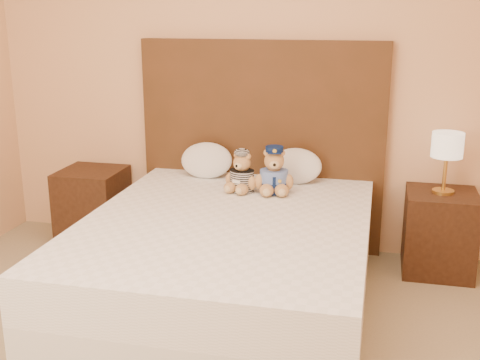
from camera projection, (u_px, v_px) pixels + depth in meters
name	position (u px, v px, depth m)	size (l,w,h in m)	color
bed	(227.00, 262.00, 3.51)	(1.60, 2.00, 0.55)	white
headboard	(261.00, 146.00, 4.33)	(1.75, 0.08, 1.50)	#4E2D17
nightstand_left	(93.00, 205.00, 4.54)	(0.45, 0.45, 0.55)	#3D2213
nightstand_right	(439.00, 232.00, 3.99)	(0.45, 0.45, 0.55)	#3D2213
lamp	(447.00, 148.00, 3.83)	(0.20, 0.20, 0.40)	gold
teddy_police	(274.00, 170.00, 3.87)	(0.26, 0.25, 0.31)	#A77241
teddy_prisoner	(242.00, 172.00, 3.91)	(0.24, 0.23, 0.26)	#A77241
pillow_left	(206.00, 159.00, 4.26)	(0.37, 0.24, 0.26)	white
pillow_right	(296.00, 164.00, 4.12)	(0.36, 0.23, 0.25)	white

